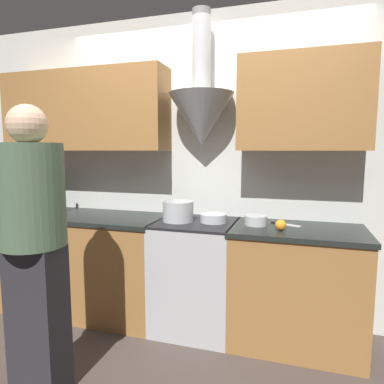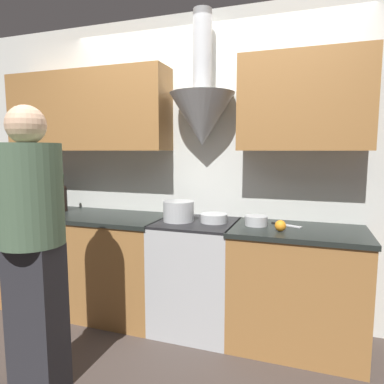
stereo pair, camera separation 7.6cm
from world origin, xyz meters
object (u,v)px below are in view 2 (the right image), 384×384
object	(u,v)px
stove_range	(196,275)
wine_bottle_1	(30,194)
mixing_bowl	(214,218)
person_foreground_left	(33,240)
saucepan	(256,221)
wine_bottle_2	(37,195)
stock_pot	(179,211)
wine_bottle_4	(54,197)
wine_bottle_3	(45,195)
wine_bottle_5	(63,196)
wine_bottle_0	(21,195)
orange_fruit	(280,226)

from	to	relation	value
stove_range	wine_bottle_1	size ratio (longest dim) A/B	2.60
mixing_bowl	person_foreground_left	bearing A→B (deg)	-127.55
wine_bottle_1	saucepan	size ratio (longest dim) A/B	1.99
wine_bottle_2	stock_pot	bearing A→B (deg)	-1.95
wine_bottle_4	stock_pot	xyz separation A→B (m)	(1.27, -0.06, -0.05)
stock_pot	wine_bottle_4	bearing A→B (deg)	177.49
wine_bottle_3	wine_bottle_5	bearing A→B (deg)	4.53
wine_bottle_5	mixing_bowl	world-z (taller)	wine_bottle_5
wine_bottle_1	wine_bottle_5	size ratio (longest dim) A/B	0.99
wine_bottle_3	wine_bottle_1	bearing A→B (deg)	176.40
wine_bottle_0	wine_bottle_4	xyz separation A→B (m)	(0.38, 0.01, -0.00)
wine_bottle_1	wine_bottle_5	bearing A→B (deg)	0.43
saucepan	orange_fruit	bearing A→B (deg)	-35.66
wine_bottle_0	saucepan	size ratio (longest dim) A/B	1.93
wine_bottle_4	mixing_bowl	distance (m)	1.56
stove_range	wine_bottle_2	bearing A→B (deg)	179.07
wine_bottle_5	stock_pot	xyz separation A→B (m)	(1.18, -0.07, -0.06)
wine_bottle_2	stock_pot	world-z (taller)	wine_bottle_2
stove_range	mixing_bowl	size ratio (longest dim) A/B	4.15
wine_bottle_2	wine_bottle_4	bearing A→B (deg)	1.82
mixing_bowl	wine_bottle_5	bearing A→B (deg)	179.08
wine_bottle_0	person_foreground_left	bearing A→B (deg)	-42.65
wine_bottle_2	saucepan	world-z (taller)	wine_bottle_2
wine_bottle_3	orange_fruit	bearing A→B (deg)	-3.90
wine_bottle_5	wine_bottle_4	bearing A→B (deg)	-171.35
stock_pot	person_foreground_left	distance (m)	1.12
orange_fruit	person_foreground_left	distance (m)	1.60
wine_bottle_4	person_foreground_left	bearing A→B (deg)	-54.38
stove_range	wine_bottle_2	xyz separation A→B (m)	(-1.60, 0.03, 0.58)
mixing_bowl	wine_bottle_3	bearing A→B (deg)	179.72
wine_bottle_1	wine_bottle_4	world-z (taller)	wine_bottle_1
wine_bottle_0	person_foreground_left	xyz separation A→B (m)	(1.14, -1.05, -0.08)
mixing_bowl	saucepan	size ratio (longest dim) A/B	1.25
wine_bottle_5	stock_pot	world-z (taller)	wine_bottle_5
saucepan	person_foreground_left	world-z (taller)	person_foreground_left
wine_bottle_1	stock_pot	xyz separation A→B (m)	(1.57, -0.07, -0.06)
wine_bottle_0	person_foreground_left	size ratio (longest dim) A/B	0.19
mixing_bowl	wine_bottle_4	bearing A→B (deg)	179.66
orange_fruit	person_foreground_left	world-z (taller)	person_foreground_left
stove_range	wine_bottle_0	world-z (taller)	wine_bottle_0
wine_bottle_2	wine_bottle_5	world-z (taller)	wine_bottle_2
orange_fruit	stock_pot	bearing A→B (deg)	173.37
wine_bottle_0	wine_bottle_2	world-z (taller)	wine_bottle_2
stock_pot	saucepan	world-z (taller)	stock_pot
wine_bottle_2	orange_fruit	world-z (taller)	wine_bottle_2
wine_bottle_4	wine_bottle_3	bearing A→B (deg)	-179.45
stove_range	wine_bottle_0	distance (m)	1.89
wine_bottle_5	orange_fruit	bearing A→B (deg)	-4.71
wine_bottle_3	wine_bottle_5	size ratio (longest dim) A/B	1.02
wine_bottle_3	stock_pot	world-z (taller)	wine_bottle_3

